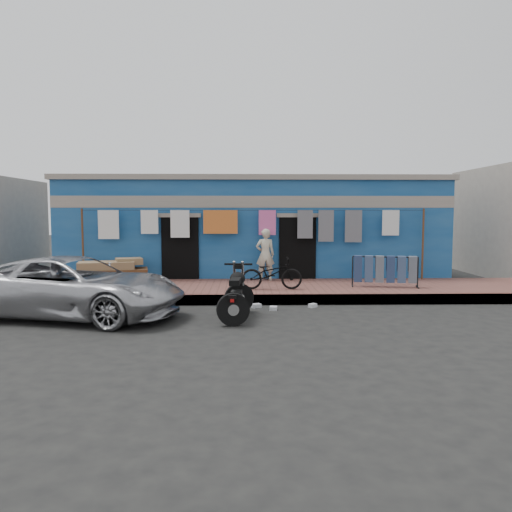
{
  "coord_description": "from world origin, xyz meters",
  "views": [
    {
      "loc": [
        -0.29,
        -10.36,
        2.22
      ],
      "look_at": [
        0.0,
        2.0,
        1.15
      ],
      "focal_mm": 35.0,
      "sensor_mm": 36.0,
      "label": 1
    }
  ],
  "objects_px": {
    "bicycle": "(272,270)",
    "charpoy": "(114,271)",
    "motorcycle": "(236,292)",
    "car": "(74,286)",
    "jeans_rack": "(385,271)",
    "seated_person": "(265,255)"
  },
  "relations": [
    {
      "from": "car",
      "to": "jeans_rack",
      "type": "relative_size",
      "value": 2.62
    },
    {
      "from": "seated_person",
      "to": "bicycle",
      "type": "relative_size",
      "value": 0.97
    },
    {
      "from": "seated_person",
      "to": "charpoy",
      "type": "xyz_separation_m",
      "value": [
        -4.3,
        -0.36,
        -0.43
      ]
    },
    {
      "from": "charpoy",
      "to": "motorcycle",
      "type": "bearing_deg",
      "value": -46.85
    },
    {
      "from": "car",
      "to": "seated_person",
      "type": "distance_m",
      "value": 5.76
    },
    {
      "from": "seated_person",
      "to": "jeans_rack",
      "type": "bearing_deg",
      "value": 151.08
    },
    {
      "from": "seated_person",
      "to": "jeans_rack",
      "type": "xyz_separation_m",
      "value": [
        3.14,
        -1.36,
        -0.33
      ]
    },
    {
      "from": "charpoy",
      "to": "jeans_rack",
      "type": "height_order",
      "value": "jeans_rack"
    },
    {
      "from": "bicycle",
      "to": "motorcycle",
      "type": "distance_m",
      "value": 2.56
    },
    {
      "from": "jeans_rack",
      "to": "bicycle",
      "type": "bearing_deg",
      "value": -173.41
    },
    {
      "from": "seated_person",
      "to": "charpoy",
      "type": "distance_m",
      "value": 4.34
    },
    {
      "from": "jeans_rack",
      "to": "seated_person",
      "type": "bearing_deg",
      "value": 156.57
    },
    {
      "from": "motorcycle",
      "to": "charpoy",
      "type": "relative_size",
      "value": 0.85
    },
    {
      "from": "seated_person",
      "to": "motorcycle",
      "type": "xyz_separation_m",
      "value": [
        -0.78,
        -4.11,
        -0.44
      ]
    },
    {
      "from": "bicycle",
      "to": "charpoy",
      "type": "relative_size",
      "value": 0.74
    },
    {
      "from": "bicycle",
      "to": "jeans_rack",
      "type": "relative_size",
      "value": 0.85
    },
    {
      "from": "car",
      "to": "motorcycle",
      "type": "height_order",
      "value": "car"
    },
    {
      "from": "car",
      "to": "motorcycle",
      "type": "relative_size",
      "value": 2.68
    },
    {
      "from": "seated_person",
      "to": "charpoy",
      "type": "relative_size",
      "value": 0.72
    },
    {
      "from": "jeans_rack",
      "to": "car",
      "type": "bearing_deg",
      "value": -160.87
    },
    {
      "from": "car",
      "to": "bicycle",
      "type": "height_order",
      "value": "car"
    },
    {
      "from": "bicycle",
      "to": "charpoy",
      "type": "bearing_deg",
      "value": 72.99
    }
  ]
}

